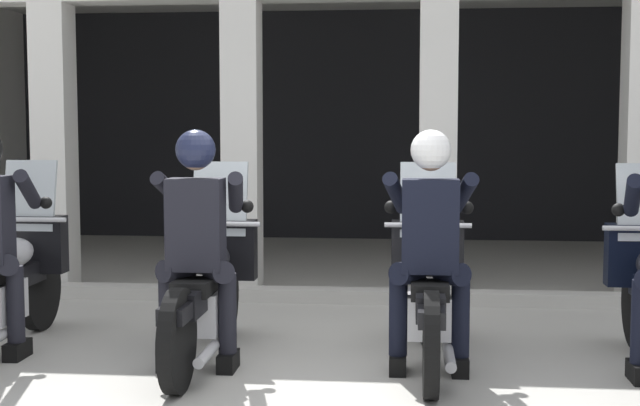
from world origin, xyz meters
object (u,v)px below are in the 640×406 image
Objects in this scene: motorcycle_center_left at (208,287)px; police_officer_center_right at (430,230)px; police_officer_center_left at (197,229)px; motorcycle_center_right at (429,290)px; motorcycle_far_left at (7,280)px.

police_officer_center_right is at bearing 3.76° from motorcycle_center_left.
motorcycle_center_right is (1.52, 0.34, -0.44)m from police_officer_center_left.
motorcycle_center_left is 1.00× the size of motorcycle_center_right.
police_officer_center_left is at bearing -77.97° from motorcycle_center_left.
motorcycle_center_right is (1.52, 0.06, 0.00)m from motorcycle_center_left.
police_officer_center_left reaches higher than motorcycle_center_left.
police_officer_center_right is (1.52, 0.06, 0.00)m from police_officer_center_left.
motorcycle_far_left and motorcycle_center_right have the same top height.
police_officer_center_right is at bearing 14.43° from police_officer_center_left.
police_officer_center_right reaches higher than motorcycle_center_right.
motorcycle_center_left is 1.29× the size of police_officer_center_right.
motorcycle_far_left is at bearing -178.25° from police_officer_center_right.
police_officer_center_left is at bearing -0.64° from motorcycle_far_left.
motorcycle_center_left is 0.52m from police_officer_center_left.
police_officer_center_right is at bearing 8.31° from motorcycle_far_left.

